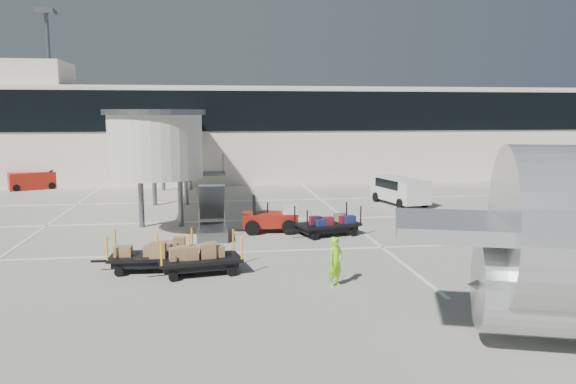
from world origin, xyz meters
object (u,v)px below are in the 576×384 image
(ground_worker, at_px, (336,262))
(belt_loader, at_px, (33,181))
(suitcase_cart, at_px, (328,225))
(box_cart_far, at_px, (148,256))
(baggage_tug, at_px, (271,219))
(minivan, at_px, (399,188))
(box_cart_near, at_px, (197,258))

(ground_worker, bearing_deg, belt_loader, 88.91)
(suitcase_cart, xyz_separation_m, box_cart_far, (-7.92, -5.07, 0.04))
(baggage_tug, height_order, box_cart_far, baggage_tug)
(suitcase_cart, distance_m, minivan, 10.78)
(belt_loader, bearing_deg, ground_worker, -81.04)
(suitcase_cart, xyz_separation_m, minivan, (6.50, 8.59, 0.49))
(suitcase_cart, height_order, box_cart_far, box_cart_far)
(box_cart_near, bearing_deg, box_cart_far, 152.34)
(ground_worker, bearing_deg, suitcase_cart, 45.75)
(baggage_tug, height_order, ground_worker, baggage_tug)
(belt_loader, bearing_deg, baggage_tug, -71.71)
(box_cart_far, bearing_deg, box_cart_near, -14.06)
(minivan, bearing_deg, belt_loader, 144.56)
(suitcase_cart, relative_size, ground_worker, 2.19)
(ground_worker, bearing_deg, minivan, 30.13)
(baggage_tug, bearing_deg, belt_loader, 135.84)
(baggage_tug, distance_m, box_cart_near, 7.71)
(box_cart_far, relative_size, belt_loader, 0.98)
(suitcase_cart, xyz_separation_m, belt_loader, (-19.14, 19.31, 0.14))
(suitcase_cart, bearing_deg, box_cart_near, -153.82)
(minivan, bearing_deg, ground_worker, -128.36)
(baggage_tug, xyz_separation_m, box_cart_near, (-3.52, -6.86, -0.07))
(ground_worker, relative_size, minivan, 0.36)
(box_cart_near, relative_size, minivan, 0.78)
(baggage_tug, height_order, belt_loader, baggage_tug)
(box_cart_near, bearing_deg, belt_loader, 106.87)
(baggage_tug, relative_size, minivan, 0.59)
(suitcase_cart, bearing_deg, box_cart_far, -163.84)
(baggage_tug, height_order, box_cart_near, baggage_tug)
(suitcase_cart, distance_m, belt_loader, 27.19)
(box_cart_far, bearing_deg, baggage_tug, 52.64)
(suitcase_cart, distance_m, ground_worker, 8.00)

